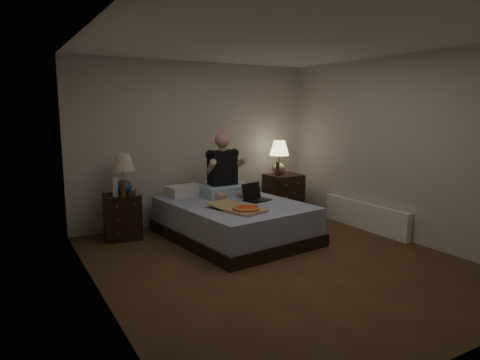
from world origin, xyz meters
TOP-DOWN VIEW (x-y plane):
  - floor at (0.00, 0.00)m, footprint 4.00×4.50m
  - ceiling at (0.00, 0.00)m, footprint 4.00×4.50m
  - wall_back at (0.00, 2.25)m, footprint 4.00×0.00m
  - wall_front at (0.00, -2.25)m, footprint 4.00×0.00m
  - wall_left at (-2.00, 0.00)m, footprint 0.00×4.50m
  - wall_right at (2.00, 0.00)m, footprint 0.00×4.50m
  - bed at (0.02, 1.11)m, footprint 1.73×2.18m
  - nightstand_left at (-1.33, 1.86)m, footprint 0.52×0.48m
  - nightstand_right at (1.34, 1.78)m, footprint 0.55×0.50m
  - lamp_left at (-1.27, 1.91)m, footprint 0.38×0.38m
  - lamp_right at (1.28, 1.83)m, footprint 0.41×0.41m
  - water_bottle at (-1.43, 1.78)m, footprint 0.07×0.07m
  - soda_can at (-1.16, 1.70)m, footprint 0.07×0.07m
  - beer_bottle_left at (-1.35, 1.67)m, footprint 0.06×0.06m
  - beer_bottle_right at (1.17, 1.70)m, footprint 0.06×0.06m
  - person at (0.10, 1.54)m, footprint 0.67×0.53m
  - laptop at (0.35, 1.02)m, footprint 0.40×0.36m
  - pizza_box at (-0.13, 0.52)m, footprint 0.58×0.84m
  - radiator at (1.93, 0.51)m, footprint 0.10×1.60m

SIDE VIEW (x-z plane):
  - floor at x=0.00m, z-range 0.00..0.00m
  - radiator at x=1.93m, z-range 0.00..0.40m
  - bed at x=0.02m, z-range 0.00..0.51m
  - nightstand_left at x=-1.33m, z-range 0.00..0.62m
  - nightstand_right at x=1.34m, z-range 0.00..0.71m
  - pizza_box at x=-0.13m, z-range 0.51..0.59m
  - laptop at x=0.35m, z-range 0.51..0.75m
  - soda_can at x=-1.16m, z-range 0.62..0.72m
  - beer_bottle_left at x=-1.35m, z-range 0.62..0.85m
  - water_bottle at x=-1.43m, z-range 0.62..0.87m
  - beer_bottle_right at x=1.17m, z-range 0.71..0.94m
  - lamp_left at x=-1.27m, z-range 0.62..1.18m
  - person at x=0.10m, z-range 0.51..1.44m
  - lamp_right at x=1.28m, z-range 0.71..1.27m
  - wall_back at x=0.00m, z-range 0.00..2.50m
  - wall_front at x=0.00m, z-range 0.00..2.50m
  - wall_left at x=-2.00m, z-range 0.00..2.50m
  - wall_right at x=2.00m, z-range 0.00..2.50m
  - ceiling at x=0.00m, z-range 2.50..2.50m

